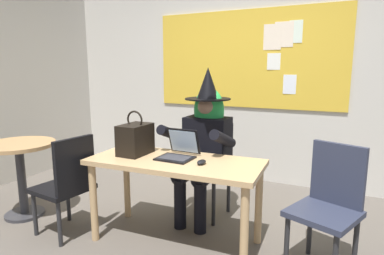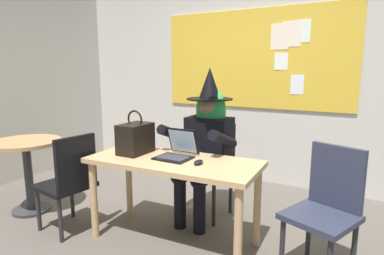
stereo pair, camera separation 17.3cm
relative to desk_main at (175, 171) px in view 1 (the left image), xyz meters
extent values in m
plane|color=#5B544C|center=(0.02, -0.07, -0.61)|extent=(24.00, 24.00, 0.00)
cube|color=beige|center=(0.02, 1.87, 0.75)|extent=(5.34, 0.10, 2.73)
cube|color=gold|center=(0.02, 1.81, 0.94)|extent=(2.40, 0.02, 1.20)
cube|color=white|center=(0.37, 1.80, 0.91)|extent=(0.16, 0.01, 0.20)
cube|color=#F4E0C6|center=(0.47, 1.80, 1.22)|extent=(0.22, 0.00, 0.29)
cube|color=white|center=(0.61, 1.80, 1.24)|extent=(0.15, 0.01, 0.25)
cube|color=#F4E0C6|center=(0.34, 1.80, 1.19)|extent=(0.21, 0.01, 0.30)
cube|color=white|center=(0.57, 1.80, 0.64)|extent=(0.15, 0.01, 0.23)
cube|color=tan|center=(0.00, 0.00, 0.08)|extent=(1.43, 0.69, 0.04)
cylinder|color=tan|center=(-0.63, -0.28, -0.28)|extent=(0.06, 0.06, 0.67)
cylinder|color=tan|center=(0.65, -0.21, -0.28)|extent=(0.06, 0.06, 0.67)
cylinder|color=tan|center=(-0.65, 0.21, -0.28)|extent=(0.06, 0.06, 0.67)
cylinder|color=tan|center=(0.63, 0.28, -0.28)|extent=(0.06, 0.06, 0.67)
cube|color=black|center=(0.02, 0.58, -0.17)|extent=(0.45, 0.45, 0.04)
cube|color=black|center=(0.03, 0.77, 0.07)|extent=(0.38, 0.07, 0.45)
cylinder|color=#262628|center=(0.18, 0.40, -0.40)|extent=(0.04, 0.04, 0.42)
cylinder|color=#262628|center=(-0.16, 0.43, -0.40)|extent=(0.04, 0.04, 0.42)
cylinder|color=#262628|center=(0.20, 0.74, -0.40)|extent=(0.04, 0.04, 0.42)
cylinder|color=#262628|center=(-0.14, 0.77, -0.40)|extent=(0.04, 0.04, 0.42)
cylinder|color=black|center=(0.12, 0.23, -0.38)|extent=(0.11, 0.11, 0.46)
cylinder|color=black|center=(-0.08, 0.23, -0.38)|extent=(0.11, 0.11, 0.46)
cylinder|color=black|center=(0.12, 0.40, -0.12)|extent=(0.15, 0.42, 0.15)
cylinder|color=black|center=(-0.08, 0.39, -0.12)|extent=(0.15, 0.42, 0.15)
cube|color=black|center=(0.02, 0.60, 0.11)|extent=(0.42, 0.26, 0.52)
cylinder|color=black|center=(0.27, 0.38, 0.22)|extent=(0.09, 0.46, 0.24)
cylinder|color=black|center=(-0.23, 0.37, 0.22)|extent=(0.09, 0.46, 0.24)
sphere|color=#A37A60|center=(0.02, 0.60, 0.47)|extent=(0.20, 0.20, 0.20)
ellipsoid|color=green|center=(0.02, 0.63, 0.43)|extent=(0.30, 0.22, 0.44)
cylinder|color=black|center=(0.02, 0.60, 0.54)|extent=(0.43, 0.43, 0.01)
cone|color=black|center=(0.02, 0.60, 0.69)|extent=(0.21, 0.21, 0.29)
cube|color=black|center=(-0.01, 0.02, 0.11)|extent=(0.28, 0.23, 0.01)
cube|color=#333338|center=(-0.01, 0.02, 0.11)|extent=(0.24, 0.17, 0.00)
cube|color=black|center=(-0.01, 0.17, 0.22)|extent=(0.28, 0.09, 0.22)
cube|color=#99B7E0|center=(-0.01, 0.16, 0.22)|extent=(0.25, 0.07, 0.19)
ellipsoid|color=black|center=(0.24, -0.02, 0.12)|extent=(0.06, 0.10, 0.03)
cube|color=black|center=(-0.39, 0.01, 0.23)|extent=(0.20, 0.30, 0.26)
torus|color=black|center=(-0.39, 0.01, 0.40)|extent=(0.16, 0.02, 0.16)
cylinder|color=tan|center=(-1.59, -0.23, 0.11)|extent=(0.66, 0.66, 0.03)
cylinder|color=#333338|center=(-1.59, -0.23, -0.25)|extent=(0.08, 0.08, 0.67)
cylinder|color=#333338|center=(-1.59, -0.23, -0.60)|extent=(0.37, 0.37, 0.03)
cube|color=black|center=(-0.96, -0.30, -0.20)|extent=(0.46, 0.46, 0.04)
cube|color=black|center=(-0.77, -0.32, 0.04)|extent=(0.08, 0.38, 0.45)
cylinder|color=#262628|center=(-1.15, -0.45, -0.42)|extent=(0.04, 0.04, 0.39)
cylinder|color=#262628|center=(-1.11, -0.11, -0.42)|extent=(0.04, 0.04, 0.39)
cylinder|color=#262628|center=(-0.81, -0.49, -0.42)|extent=(0.04, 0.04, 0.39)
cylinder|color=#262628|center=(-0.77, -0.15, -0.42)|extent=(0.04, 0.04, 0.39)
cube|color=#2D3347|center=(1.13, 0.08, -0.17)|extent=(0.54, 0.54, 0.04)
cube|color=#2D3347|center=(1.20, 0.25, 0.08)|extent=(0.37, 0.17, 0.45)
cylinder|color=#262628|center=(0.91, -0.02, -0.40)|extent=(0.04, 0.04, 0.42)
cylinder|color=#262628|center=(1.35, 0.18, -0.40)|extent=(0.04, 0.04, 0.42)
cylinder|color=#262628|center=(1.03, 0.29, -0.40)|extent=(0.04, 0.04, 0.42)
camera|label=1|loc=(1.24, -2.23, 0.83)|focal=30.56mm
camera|label=2|loc=(1.39, -2.15, 0.83)|focal=30.56mm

